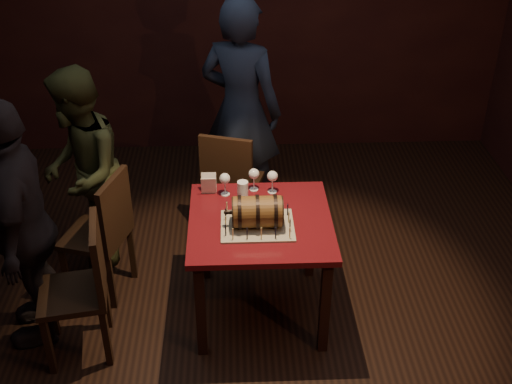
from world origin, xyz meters
TOP-DOWN VIEW (x-y plane):
  - room_shell at (0.00, 0.00)m, footprint 5.04×5.04m
  - pub_table at (0.12, 0.04)m, footprint 0.90×0.90m
  - cake_board at (0.10, -0.03)m, footprint 0.45×0.35m
  - barrel_cake at (0.10, -0.03)m, footprint 0.36×0.21m
  - birthday_candles at (0.10, -0.03)m, footprint 0.40×0.30m
  - wine_glass_left at (-0.10, 0.35)m, footprint 0.07×0.07m
  - wine_glass_mid at (0.09, 0.40)m, footprint 0.07×0.07m
  - wine_glass_right at (0.21, 0.37)m, footprint 0.07×0.07m
  - pint_of_ale at (0.01, 0.26)m, footprint 0.07×0.07m
  - menu_card at (-0.21, 0.38)m, footprint 0.10×0.05m
  - chair_back at (-0.07, 0.92)m, footprint 0.50×0.50m
  - chair_left_rear at (-0.92, 0.30)m, footprint 0.50×0.50m
  - chair_left_front at (-0.95, -0.26)m, footprint 0.46×0.46m
  - person_back at (0.02, 1.34)m, footprint 0.78×0.66m
  - person_left_rear at (-1.11, 0.66)m, footprint 0.65×0.79m
  - person_left_front at (-1.32, -0.07)m, footprint 0.53×1.01m

SIDE VIEW (x-z plane):
  - chair_back at x=-0.07m, z-range 0.06..0.99m
  - chair_left_rear at x=-0.92m, z-range 0.06..0.99m
  - chair_left_front at x=-0.95m, z-range 0.06..0.99m
  - pub_table at x=0.12m, z-range 0.27..1.02m
  - cake_board at x=0.10m, z-range 0.75..0.76m
  - person_left_rear at x=-1.11m, z-range 0.00..1.52m
  - birthday_candles at x=0.10m, z-range 0.76..0.85m
  - menu_card at x=-0.21m, z-range 0.75..0.88m
  - pint_of_ale at x=0.01m, z-range 0.75..0.90m
  - person_left_front at x=-1.32m, z-range 0.00..1.65m
  - barrel_cake at x=0.10m, z-range 0.75..0.97m
  - wine_glass_mid at x=0.09m, z-range 0.79..0.95m
  - wine_glass_left at x=-0.10m, z-range 0.79..0.95m
  - wine_glass_right at x=0.21m, z-range 0.79..0.95m
  - person_back at x=0.02m, z-range 0.00..1.82m
  - room_shell at x=0.00m, z-range 0.00..2.80m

